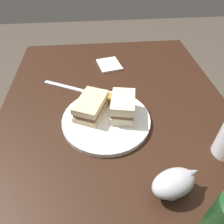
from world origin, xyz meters
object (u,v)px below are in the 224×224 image
object	(u,v)px
plate	(106,120)
fork	(65,87)
sandwich_half_left	(123,107)
gravy_boat	(174,183)
sandwich_half_right	(91,106)
napkin	(110,65)

from	to	relation	value
plate	fork	xyz separation A→B (m)	(-0.20, -0.14, -0.00)
sandwich_half_left	gravy_boat	distance (m)	0.27
sandwich_half_right	plate	bearing A→B (deg)	57.00
gravy_boat	fork	world-z (taller)	gravy_boat
gravy_boat	napkin	xyz separation A→B (m)	(-0.59, -0.09, -0.04)
gravy_boat	fork	bearing A→B (deg)	-147.98
sandwich_half_left	fork	bearing A→B (deg)	-133.53
plate	gravy_boat	bearing A→B (deg)	28.53
sandwich_half_left	fork	distance (m)	0.27
plate	sandwich_half_right	bearing A→B (deg)	-123.00
gravy_boat	sandwich_half_right	bearing A→B (deg)	-147.04
plate	sandwich_half_left	distance (m)	0.07
plate	sandwich_half_left	size ratio (longest dim) A/B	2.39
gravy_boat	plate	bearing A→B (deg)	-151.47
plate	sandwich_half_left	world-z (taller)	sandwich_half_left
sandwich_half_left	napkin	distance (m)	0.34
gravy_boat	fork	xyz separation A→B (m)	(-0.44, -0.28, -0.04)
napkin	fork	xyz separation A→B (m)	(0.15, -0.18, -0.00)
sandwich_half_right	napkin	distance (m)	0.33
sandwich_half_right	napkin	world-z (taller)	sandwich_half_right
plate	sandwich_half_left	xyz separation A→B (m)	(-0.01, 0.05, 0.04)
fork	gravy_boat	bearing A→B (deg)	-31.06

